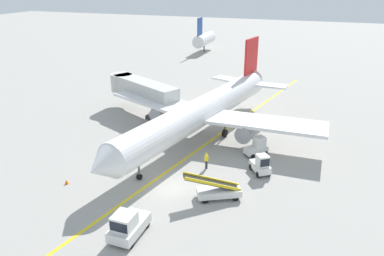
{
  "coord_description": "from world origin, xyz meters",
  "views": [
    {
      "loc": [
        11.96,
        -27.52,
        17.99
      ],
      "look_at": [
        -1.28,
        8.64,
        2.5
      ],
      "focal_mm": 35.23,
      "sensor_mm": 36.0,
      "label": 1
    }
  ],
  "objects": [
    {
      "name": "safety_cone_nose_left",
      "position": [
        -9.6,
        -2.72,
        0.22
      ],
      "size": [
        0.36,
        0.36,
        0.44
      ],
      "primitive_type": "cone",
      "color": "orange",
      "rests_on": "ground"
    },
    {
      "name": "safety_cone_nose_right",
      "position": [
        -10.16,
        3.73,
        0.22
      ],
      "size": [
        0.36,
        0.36,
        0.44
      ],
      "primitive_type": "cone",
      "color": "orange",
      "rests_on": "ground"
    },
    {
      "name": "baggage_tug_near_wing",
      "position": [
        7.03,
        5.54,
        0.93
      ],
      "size": [
        2.47,
        2.7,
        2.1
      ],
      "color": "silver",
      "rests_on": "ground"
    },
    {
      "name": "pushback_tug",
      "position": [
        -0.41,
        -7.52,
        0.99
      ],
      "size": [
        1.93,
        3.61,
        2.2
      ],
      "color": "silver",
      "rests_on": "ground"
    },
    {
      "name": "ground_plane",
      "position": [
        0.0,
        0.0,
        0.0
      ],
      "size": [
        300.0,
        300.0,
        0.0
      ],
      "primitive_type": "plane",
      "color": "#9E9B93"
    },
    {
      "name": "taxi_line_yellow",
      "position": [
        -1.28,
        5.0,
        0.0
      ],
      "size": [
        16.5,
        78.4,
        0.01
      ],
      "primitive_type": "cube",
      "rotation": [
        0.0,
        0.0,
        -0.2
      ],
      "color": "yellow",
      "rests_on": "ground"
    },
    {
      "name": "distant_aircraft_far_left",
      "position": [
        -18.69,
        65.2,
        3.22
      ],
      "size": [
        3.0,
        10.1,
        8.8
      ],
      "color": "silver",
      "rests_on": "ground"
    },
    {
      "name": "jet_bridge",
      "position": [
        -12.37,
        17.44,
        3.54
      ],
      "size": [
        12.57,
        8.18,
        4.85
      ],
      "color": "beige",
      "rests_on": "ground"
    },
    {
      "name": "belt_loader_forward_hold",
      "position": [
        4.32,
        -0.19,
        0.78
      ],
      "size": [
        4.99,
        3.49,
        2.59
      ],
      "color": "silver",
      "rests_on": "ground"
    },
    {
      "name": "ground_crew_marshaller",
      "position": [
        1.71,
        4.69,
        0.91
      ],
      "size": [
        0.36,
        0.24,
        1.7
      ],
      "color": "#26262D",
      "rests_on": "ground"
    },
    {
      "name": "airliner",
      "position": [
        -1.17,
        12.17,
        3.42
      ],
      "size": [
        28.02,
        35.12,
        10.1
      ],
      "color": "white",
      "rests_on": "ground"
    },
    {
      "name": "baggage_tug_by_cargo_door",
      "position": [
        5.9,
        9.45,
        0.93
      ],
      "size": [
        2.59,
        2.64,
        2.1
      ],
      "color": "silver",
      "rests_on": "ground"
    }
  ]
}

